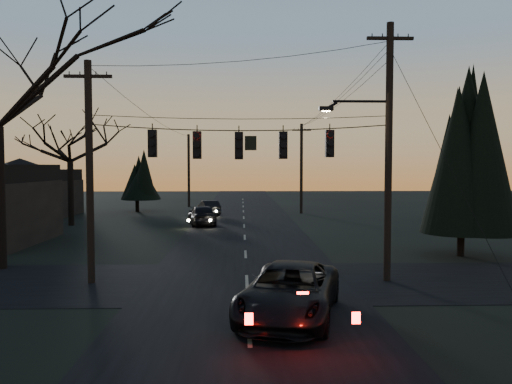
{
  "coord_description": "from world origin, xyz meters",
  "views": [
    {
      "loc": [
        -0.22,
        -9.2,
        4.52
      ],
      "look_at": [
        0.32,
        8.86,
        3.57
      ],
      "focal_mm": 35.0,
      "sensor_mm": 36.0,
      "label": 1
    }
  ],
  "objects_px": {
    "utility_pole_left": "(92,283)",
    "sedan_oncoming_a": "(202,215)",
    "utility_pole_right": "(387,281)",
    "evergreen_right": "(462,158)",
    "sedan_oncoming_b": "(209,208)",
    "utility_pole_far_l": "(189,207)",
    "suv_near": "(290,292)",
    "utility_pole_far_r": "(301,213)"
  },
  "relations": [
    {
      "from": "utility_pole_far_r",
      "to": "utility_pole_left",
      "type": "bearing_deg",
      "value": -112.33
    },
    {
      "from": "utility_pole_far_r",
      "to": "evergreen_right",
      "type": "distance_m",
      "value": 23.82
    },
    {
      "from": "utility_pole_left",
      "to": "utility_pole_far_r",
      "type": "height_order",
      "value": "same"
    },
    {
      "from": "utility_pole_left",
      "to": "utility_pole_far_l",
      "type": "xyz_separation_m",
      "value": [
        0.0,
        36.0,
        0.0
      ]
    },
    {
      "from": "utility_pole_far_l",
      "to": "utility_pole_right",
      "type": "bearing_deg",
      "value": -72.28
    },
    {
      "from": "utility_pole_left",
      "to": "sedan_oncoming_b",
      "type": "height_order",
      "value": "utility_pole_left"
    },
    {
      "from": "utility_pole_far_r",
      "to": "evergreen_right",
      "type": "xyz_separation_m",
      "value": [
        5.29,
        -22.7,
        4.92
      ]
    },
    {
      "from": "evergreen_right",
      "to": "suv_near",
      "type": "bearing_deg",
      "value": -133.93
    },
    {
      "from": "utility_pole_far_l",
      "to": "sedan_oncoming_b",
      "type": "distance_m",
      "value": 9.75
    },
    {
      "from": "utility_pole_right",
      "to": "sedan_oncoming_a",
      "type": "xyz_separation_m",
      "value": [
        -8.7,
        18.71,
        0.78
      ]
    },
    {
      "from": "utility_pole_far_r",
      "to": "sedan_oncoming_b",
      "type": "relative_size",
      "value": 2.11
    },
    {
      "from": "utility_pole_far_r",
      "to": "sedan_oncoming_b",
      "type": "height_order",
      "value": "utility_pole_far_r"
    },
    {
      "from": "utility_pole_right",
      "to": "sedan_oncoming_a",
      "type": "height_order",
      "value": "utility_pole_right"
    },
    {
      "from": "sedan_oncoming_a",
      "to": "sedan_oncoming_b",
      "type": "height_order",
      "value": "sedan_oncoming_a"
    },
    {
      "from": "evergreen_right",
      "to": "utility_pole_left",
      "type": "bearing_deg",
      "value": -162.49
    },
    {
      "from": "suv_near",
      "to": "sedan_oncoming_a",
      "type": "bearing_deg",
      "value": 115.53
    },
    {
      "from": "utility_pole_far_r",
      "to": "sedan_oncoming_a",
      "type": "relative_size",
      "value": 1.85
    },
    {
      "from": "utility_pole_far_l",
      "to": "sedan_oncoming_a",
      "type": "relative_size",
      "value": 1.74
    },
    {
      "from": "utility_pole_left",
      "to": "utility_pole_far_r",
      "type": "xyz_separation_m",
      "value": [
        11.5,
        28.0,
        0.0
      ]
    },
    {
      "from": "sedan_oncoming_a",
      "to": "sedan_oncoming_b",
      "type": "relative_size",
      "value": 1.14
    },
    {
      "from": "evergreen_right",
      "to": "sedan_oncoming_b",
      "type": "distance_m",
      "value": 25.9
    },
    {
      "from": "utility_pole_far_l",
      "to": "suv_near",
      "type": "height_order",
      "value": "utility_pole_far_l"
    },
    {
      "from": "utility_pole_left",
      "to": "utility_pole_far_r",
      "type": "relative_size",
      "value": 1.0
    },
    {
      "from": "utility_pole_far_l",
      "to": "sedan_oncoming_b",
      "type": "bearing_deg",
      "value": -73.28
    },
    {
      "from": "utility_pole_right",
      "to": "sedan_oncoming_b",
      "type": "height_order",
      "value": "utility_pole_right"
    },
    {
      "from": "evergreen_right",
      "to": "sedan_oncoming_a",
      "type": "bearing_deg",
      "value": 136.2
    },
    {
      "from": "suv_near",
      "to": "sedan_oncoming_a",
      "type": "xyz_separation_m",
      "value": [
        -4.42,
        23.35,
        0.01
      ]
    },
    {
      "from": "utility_pole_far_l",
      "to": "sedan_oncoming_a",
      "type": "height_order",
      "value": "utility_pole_far_l"
    },
    {
      "from": "utility_pole_left",
      "to": "sedan_oncoming_a",
      "type": "relative_size",
      "value": 1.85
    },
    {
      "from": "sedan_oncoming_b",
      "to": "utility_pole_far_r",
      "type": "bearing_deg",
      "value": 172.53
    },
    {
      "from": "sedan_oncoming_a",
      "to": "sedan_oncoming_b",
      "type": "distance_m",
      "value": 7.97
    },
    {
      "from": "utility_pole_far_l",
      "to": "utility_pole_left",
      "type": "bearing_deg",
      "value": -90.0
    },
    {
      "from": "utility_pole_far_r",
      "to": "sedan_oncoming_b",
      "type": "distance_m",
      "value": 8.82
    },
    {
      "from": "utility_pole_left",
      "to": "sedan_oncoming_a",
      "type": "height_order",
      "value": "utility_pole_left"
    },
    {
      "from": "utility_pole_far_l",
      "to": "evergreen_right",
      "type": "xyz_separation_m",
      "value": [
        16.79,
        -30.7,
        4.92
      ]
    },
    {
      "from": "utility_pole_left",
      "to": "evergreen_right",
      "type": "xyz_separation_m",
      "value": [
        16.79,
        5.3,
        4.92
      ]
    },
    {
      "from": "evergreen_right",
      "to": "sedan_oncoming_a",
      "type": "relative_size",
      "value": 1.88
    },
    {
      "from": "evergreen_right",
      "to": "sedan_oncoming_a",
      "type": "distance_m",
      "value": 19.82
    },
    {
      "from": "utility_pole_far_l",
      "to": "sedan_oncoming_a",
      "type": "xyz_separation_m",
      "value": [
        2.8,
        -17.29,
        0.78
      ]
    },
    {
      "from": "suv_near",
      "to": "sedan_oncoming_a",
      "type": "height_order",
      "value": "sedan_oncoming_a"
    },
    {
      "from": "evergreen_right",
      "to": "sedan_oncoming_b",
      "type": "bearing_deg",
      "value": 123.19
    },
    {
      "from": "utility_pole_left",
      "to": "evergreen_right",
      "type": "relative_size",
      "value": 0.98
    }
  ]
}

